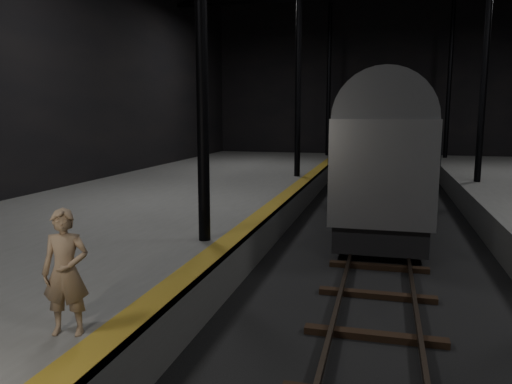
% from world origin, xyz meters
% --- Properties ---
extents(ground, '(44.00, 44.00, 0.00)m').
position_xyz_m(ground, '(0.00, 0.00, 0.00)').
color(ground, black).
rests_on(ground, ground).
extents(platform_left, '(9.00, 43.80, 1.00)m').
position_xyz_m(platform_left, '(-7.50, 0.00, 0.50)').
color(platform_left, '#585855').
rests_on(platform_left, ground).
extents(tactile_strip, '(0.50, 43.80, 0.01)m').
position_xyz_m(tactile_strip, '(-3.25, 0.00, 1.00)').
color(tactile_strip, olive).
rests_on(tactile_strip, platform_left).
extents(track, '(2.40, 43.00, 0.24)m').
position_xyz_m(track, '(0.00, 0.00, 0.07)').
color(track, '#3F3328').
rests_on(track, ground).
extents(train, '(2.72, 18.14, 4.85)m').
position_xyz_m(train, '(-0.00, 7.23, 2.70)').
color(train, '#A1A3A9').
rests_on(train, ground).
extents(woman, '(0.67, 0.53, 1.63)m').
position_xyz_m(woman, '(-3.80, -8.99, 1.82)').
color(woman, '#93775A').
rests_on(woman, platform_left).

